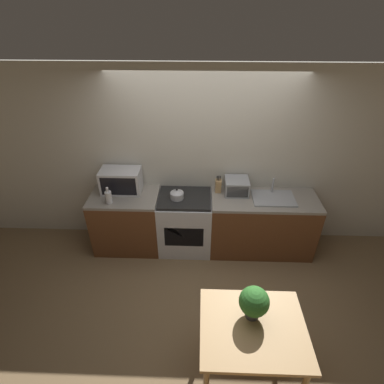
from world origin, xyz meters
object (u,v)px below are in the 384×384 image
stove_range (185,223)px  microwave (121,181)px  dining_table (252,333)px  toaster_oven (237,186)px  bottle (109,197)px  kettle (177,194)px

stove_range → microwave: microwave is taller
dining_table → toaster_oven: bearing=89.7°
bottle → toaster_oven: 1.76m
stove_range → dining_table: stove_range is taller
toaster_oven → dining_table: toaster_oven is taller
bottle → dining_table: bottle is taller
microwave → toaster_oven: microwave is taller
kettle → microwave: bearing=168.9°
toaster_oven → dining_table: (-0.01, -1.97, -0.34)m
stove_range → bottle: (-1.01, -0.17, 0.55)m
kettle → bottle: (-0.90, -0.14, 0.03)m
bottle → toaster_oven: bottle is taller
stove_range → bottle: size_ratio=3.72×
stove_range → dining_table: size_ratio=0.95×
stove_range → toaster_oven: toaster_oven is taller
dining_table → stove_range: bearing=111.2°
stove_range → toaster_oven: bearing=10.5°
stove_range → kettle: kettle is taller
bottle → dining_table: 2.42m
dining_table → kettle: bearing=114.3°
stove_range → dining_table: bearing=-68.8°
microwave → toaster_oven: (1.62, 0.01, -0.06)m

